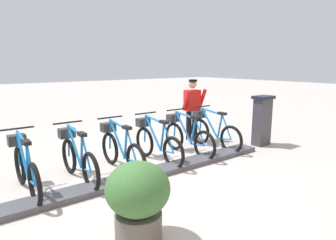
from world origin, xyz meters
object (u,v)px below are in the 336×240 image
Objects in this scene: bike_docked_3 at (120,149)px; bike_docked_4 at (77,157)px; bike_docked_0 at (213,131)px; bike_docked_1 at (186,136)px; worker_near_rack at (192,107)px; payment_kiosk at (262,120)px; planter_bush at (138,198)px; bike_docked_2 at (156,142)px; bike_docked_5 at (25,167)px.

bike_docked_4 is (0.00, 0.86, 0.00)m from bike_docked_3.
bike_docked_0 is at bearing -90.00° from bike_docked_4.
bike_docked_4 is at bearing 90.00° from bike_docked_1.
bike_docked_0 is 0.86m from bike_docked_1.
worker_near_rack is (0.88, -2.67, 0.48)m from bike_docked_3.
payment_kiosk is 1.35m from bike_docked_0.
planter_bush is at bearing 129.98° from bike_docked_1.
payment_kiosk reaches higher than bike_docked_3.
bike_docked_3 and bike_docked_4 have the same top height.
bike_docked_2 is 1.71m from bike_docked_4.
bike_docked_3 is at bearing 90.00° from bike_docked_0.
payment_kiosk is 0.74× the size of bike_docked_3.
bike_docked_1 is 1.00× the size of bike_docked_3.
bike_docked_4 and bike_docked_5 have the same top height.
worker_near_rack is (0.88, -3.53, 0.48)m from bike_docked_4.
payment_kiosk is 0.74× the size of bike_docked_2.
payment_kiosk is at bearing -101.12° from bike_docked_2.
bike_docked_2 is at bearing -90.00° from bike_docked_4.
worker_near_rack is at bearing -49.31° from planter_bush.
payment_kiosk reaches higher than bike_docked_2.
bike_docked_0 and bike_docked_5 have the same top height.
bike_docked_3 is at bearing 90.00° from bike_docked_2.
bike_docked_1 is 2.57m from bike_docked_4.
bike_docked_5 is at bearing 90.00° from bike_docked_1.
bike_docked_3 is 1.00× the size of bike_docked_4.
worker_near_rack is at bearing -71.74° from bike_docked_3.
planter_bush is at bearing 122.38° from bike_docked_0.
worker_near_rack reaches higher than payment_kiosk.
bike_docked_3 is at bearing 108.26° from worker_near_rack.
bike_docked_1 is at bearing 90.00° from bike_docked_0.
bike_docked_0 is 4.28m from bike_docked_5.
bike_docked_5 is 1.04× the size of worker_near_rack.
bike_docked_0 is 2.57m from bike_docked_3.
worker_near_rack is at bearing -47.41° from bike_docked_1.
bike_docked_0 is at bearing -90.00° from bike_docked_1.
bike_docked_0 is 3.43m from bike_docked_4.
bike_docked_5 is at bearing 90.00° from bike_docked_0.
bike_docked_0 and bike_docked_4 have the same top height.
bike_docked_5 is at bearing 90.00° from bike_docked_2.
bike_docked_2 is 1.00× the size of bike_docked_4.
bike_docked_1 is at bearing 74.44° from payment_kiosk.
bike_docked_4 is (0.00, 3.43, 0.00)m from bike_docked_0.
bike_docked_0 is 1.04× the size of worker_near_rack.
bike_docked_0 is 1.00× the size of bike_docked_5.
bike_docked_4 is 2.23m from planter_bush.
payment_kiosk is 0.74× the size of bike_docked_1.
payment_kiosk is 1.84m from worker_near_rack.
worker_near_rack is 1.71× the size of planter_bush.
bike_docked_0 is at bearing 173.34° from worker_near_rack.
payment_kiosk is 2.14m from bike_docked_1.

